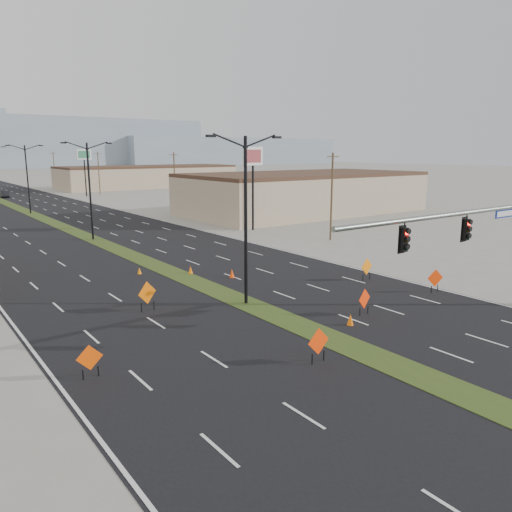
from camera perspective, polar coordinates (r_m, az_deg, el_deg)
ground at (r=22.55m, az=17.17°, el=-12.57°), size 600.00×600.00×0.00m
building_se_near at (r=76.58m, az=5.47°, el=7.05°), size 36.00×18.00×5.50m
building_se_far at (r=133.85m, az=-12.23°, el=8.78°), size 44.00×16.00×5.00m
mesa_center at (r=317.09m, az=-26.56°, el=11.54°), size 220.00×50.00×28.00m
mesa_east at (r=360.41m, az=-3.28°, el=11.84°), size 160.00×50.00×18.00m
signal_mast at (r=29.27m, az=24.67°, el=2.26°), size 16.30×0.60×8.00m
streetlight_0 at (r=29.48m, az=-1.19°, el=4.64°), size 5.15×0.24×10.02m
streetlight_1 at (r=54.71m, az=-18.47°, el=7.39°), size 5.15×0.24×10.02m
streetlight_2 at (r=81.76m, az=-24.67°, el=8.21°), size 5.15×0.24×10.02m
utility_pole_0 at (r=52.34m, az=8.64°, el=6.86°), size 1.60×0.20×9.00m
utility_pole_1 at (r=80.93m, az=-9.29°, el=8.57°), size 1.60×0.20×9.00m
utility_pole_2 at (r=113.17m, az=-17.52°, el=9.08°), size 1.60×0.20×9.00m
utility_pole_3 at (r=146.69m, az=-22.06°, el=9.29°), size 1.60×0.20×9.00m
car_mid at (r=112.93m, az=-26.78°, el=6.31°), size 1.69×4.04×1.30m
construction_sign_0 at (r=21.83m, az=-18.48°, el=-11.09°), size 1.08×0.14×1.44m
construction_sign_1 at (r=22.27m, az=7.15°, el=-9.80°), size 1.20×0.05×1.60m
construction_sign_2 at (r=29.61m, az=-12.33°, el=-4.23°), size 1.28×0.47×1.79m
construction_sign_3 at (r=28.98m, az=12.28°, el=-4.91°), size 1.14×0.27×1.53m
construction_sign_4 at (r=36.71m, az=12.54°, el=-1.28°), size 1.22×0.18×1.63m
construction_sign_5 at (r=34.88m, az=19.80°, el=-2.47°), size 1.11×0.43×1.56m
cone_0 at (r=27.33m, az=10.73°, el=-7.17°), size 0.45×0.45×0.61m
cone_1 at (r=36.74m, az=-2.77°, el=-2.01°), size 0.44×0.44×0.64m
cone_2 at (r=38.09m, az=-7.49°, el=-1.61°), size 0.49×0.49×0.62m
cone_3 at (r=38.81m, az=-13.18°, el=-1.65°), size 0.33×0.33×0.53m
pole_sign_east_near at (r=58.46m, az=-0.35°, el=10.65°), size 3.14×1.06×9.64m
pole_sign_east_far at (r=109.19m, az=-19.06°, el=10.54°), size 3.13×0.79×9.54m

